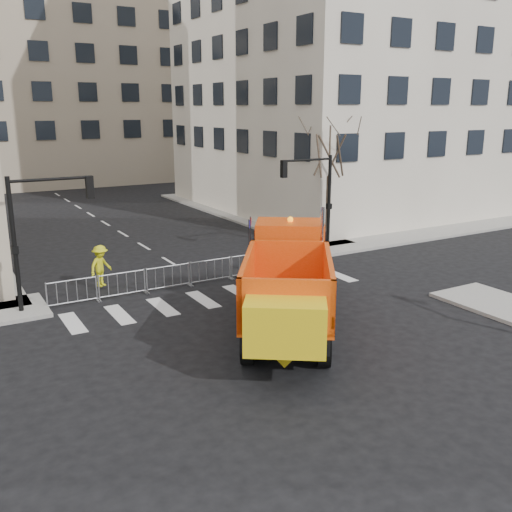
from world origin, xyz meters
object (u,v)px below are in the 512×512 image
plow_truck (288,281)px  worker (101,266)px  cop_b (293,266)px  newspaper_box (288,251)px  cop_a (296,265)px  cop_c (275,257)px

plow_truck → worker: plow_truck is taller
cop_b → newspaper_box: size_ratio=1.73×
plow_truck → cop_b: plow_truck is taller
plow_truck → newspaper_box: plow_truck is taller
plow_truck → cop_a: size_ratio=6.34×
cop_b → worker: size_ratio=1.02×
cop_a → cop_b: size_ratio=0.90×
cop_b → cop_c: cop_b is taller
newspaper_box → worker: bearing=165.9°
newspaper_box → cop_c: bearing=-150.3°
cop_b → cop_c: bearing=-75.7°
cop_a → newspaper_box: cop_a is taller
cop_b → plow_truck: bearing=73.0°
cop_a → newspaper_box: bearing=-139.8°
worker → newspaper_box: 9.55m
cop_a → worker: size_ratio=0.92×
newspaper_box → plow_truck: bearing=-133.9°
cop_a → newspaper_box: (1.47, 2.88, -0.16)m
plow_truck → cop_a: (3.65, 4.90, -1.07)m
cop_a → newspaper_box: size_ratio=1.56×
cop_a → cop_c: 1.45m
plow_truck → cop_c: plow_truck is taller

